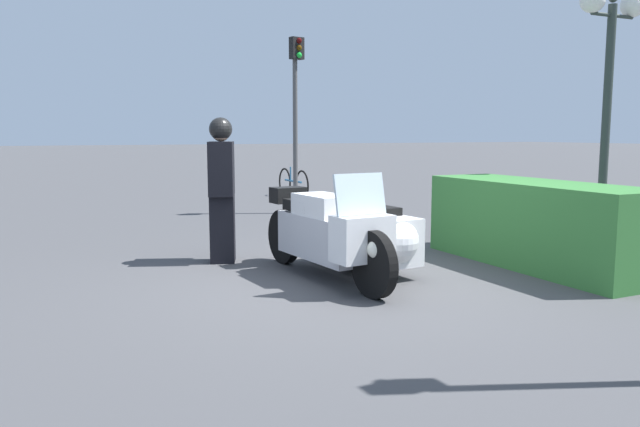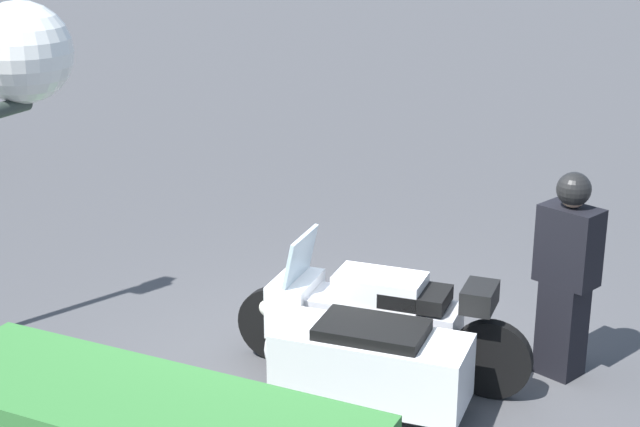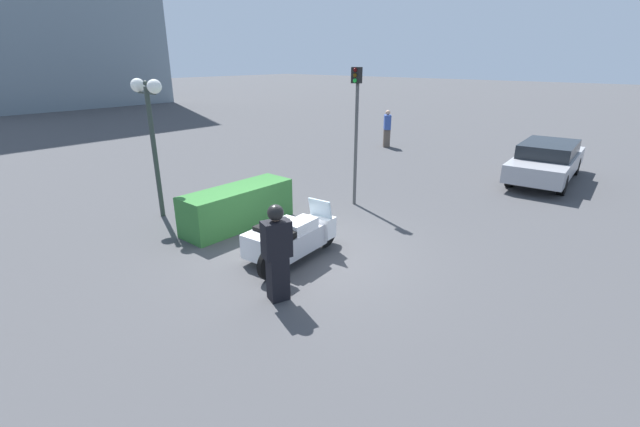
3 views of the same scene
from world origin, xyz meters
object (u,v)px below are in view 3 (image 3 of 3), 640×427
at_px(officer_rider, 277,251).
at_px(parked_car_background, 547,160).
at_px(twin_lamp_post, 149,113).
at_px(pedestrian_bystander, 387,129).
at_px(traffic_light_near, 356,118).
at_px(police_motorcycle, 290,236).
at_px(hedge_bush_curbside, 238,207).

bearing_deg(officer_rider, parked_car_background, 103.73).
xyz_separation_m(twin_lamp_post, pedestrian_bystander, (11.83, 0.59, -1.82)).
relative_size(traffic_light_near, parked_car_background, 0.76).
distance_m(officer_rider, pedestrian_bystander, 14.02).
bearing_deg(officer_rider, police_motorcycle, 147.94).
distance_m(officer_rider, traffic_light_near, 5.56).
bearing_deg(parked_car_background, police_motorcycle, 162.14).
distance_m(traffic_light_near, pedestrian_bystander, 8.81).
relative_size(officer_rider, hedge_bush_curbside, 0.60).
bearing_deg(twin_lamp_post, pedestrian_bystander, 2.86).
xyz_separation_m(parked_car_background, pedestrian_bystander, (1.54, 7.24, 0.14)).
distance_m(traffic_light_near, parked_car_background, 7.31).
distance_m(police_motorcycle, officer_rider, 1.72).
bearing_deg(twin_lamp_post, officer_rider, -99.63).
xyz_separation_m(police_motorcycle, parked_car_background, (9.87, -2.36, 0.24)).
xyz_separation_m(traffic_light_near, pedestrian_bystander, (7.77, 3.84, -1.56)).
distance_m(police_motorcycle, twin_lamp_post, 4.84).
height_order(officer_rider, pedestrian_bystander, officer_rider).
height_order(police_motorcycle, officer_rider, officer_rider).
bearing_deg(twin_lamp_post, police_motorcycle, -84.36).
bearing_deg(hedge_bush_curbside, parked_car_background, -25.97).
xyz_separation_m(hedge_bush_curbside, twin_lamp_post, (-0.87, 2.06, 2.18)).
height_order(hedge_bush_curbside, pedestrian_bystander, pedestrian_bystander).
height_order(police_motorcycle, hedge_bush_curbside, police_motorcycle).
relative_size(officer_rider, twin_lamp_post, 0.49).
height_order(hedge_bush_curbside, traffic_light_near, traffic_light_near).
height_order(officer_rider, traffic_light_near, traffic_light_near).
xyz_separation_m(police_motorcycle, traffic_light_near, (3.63, 1.04, 1.95)).
bearing_deg(parked_car_background, traffic_light_near, 147.01).
distance_m(police_motorcycle, pedestrian_bystander, 12.41).
bearing_deg(officer_rider, twin_lamp_post, -168.99).
bearing_deg(pedestrian_bystander, parked_car_background, -50.24).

